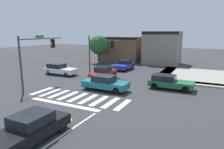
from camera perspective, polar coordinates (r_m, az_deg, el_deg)
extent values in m
plane|color=#353538|center=(22.31, -2.72, -3.14)|extent=(120.00, 120.00, 0.00)
cube|color=silver|center=(21.47, -19.09, -4.38)|extent=(0.50, 2.81, 0.01)
cube|color=silver|center=(20.72, -16.94, -4.82)|extent=(0.50, 2.81, 0.01)
cube|color=silver|center=(20.00, -14.64, -5.28)|extent=(0.50, 2.81, 0.01)
cube|color=silver|center=(19.32, -12.16, -5.77)|extent=(0.50, 2.81, 0.01)
cube|color=silver|center=(18.67, -9.50, -6.28)|extent=(0.50, 2.81, 0.01)
cube|color=silver|center=(18.08, -6.65, -6.81)|extent=(0.50, 2.81, 0.01)
cube|color=silver|center=(17.53, -3.61, -7.35)|extent=(0.50, 2.81, 0.01)
cube|color=silver|center=(17.03, -0.37, -7.91)|extent=(0.50, 2.81, 0.01)
cube|color=silver|center=(16.59, 3.05, -8.47)|extent=(0.50, 2.81, 0.01)
cube|color=white|center=(17.19, -13.44, -8.06)|extent=(6.80, 0.50, 0.01)
cube|color=white|center=(15.19, -20.81, -11.24)|extent=(0.16, 2.00, 0.01)
cylinder|color=yellow|center=(14.21, -13.07, -12.37)|extent=(0.97, 0.97, 0.01)
cylinder|color=white|center=(14.34, -13.76, -12.16)|extent=(0.16, 0.16, 0.00)
cylinder|color=white|center=(14.08, -12.37, -12.56)|extent=(0.16, 0.16, 0.00)
cube|color=white|center=(14.21, -13.07, -12.36)|extent=(0.44, 0.04, 0.00)
cube|color=#9E998E|center=(24.71, 22.17, -2.35)|extent=(10.00, 1.60, 0.15)
cube|color=#9E998E|center=(29.91, 14.91, 0.48)|extent=(1.60, 10.00, 0.15)
cube|color=#9E998E|center=(29.40, 22.94, -0.26)|extent=(10.00, 10.00, 0.15)
cube|color=brown|center=(41.43, 2.85, 7.20)|extent=(7.97, 6.06, 4.85)
cube|color=black|center=(38.74, 1.18, 10.11)|extent=(7.97, 0.50, 0.50)
cube|color=gray|center=(38.42, 13.88, 7.28)|extent=(6.23, 5.18, 5.87)
cube|color=black|center=(35.99, 13.23, 11.31)|extent=(6.23, 0.50, 0.50)
cylinder|color=#383A3D|center=(20.99, -24.24, 2.43)|extent=(0.18, 0.18, 5.41)
cylinder|color=#383A3D|center=(22.71, -19.06, 9.49)|extent=(0.12, 5.80, 0.12)
cube|color=black|center=(23.87, -16.27, 8.36)|extent=(0.32, 0.32, 0.95)
sphere|color=#470A0A|center=(23.73, -16.59, 9.04)|extent=(0.22, 0.22, 0.22)
sphere|color=orange|center=(23.74, -16.55, 8.33)|extent=(0.22, 0.22, 0.22)
sphere|color=#0C3814|center=(23.76, -16.50, 7.62)|extent=(0.22, 0.22, 0.22)
cube|color=#197233|center=(22.50, -19.63, 10.00)|extent=(0.03, 1.10, 0.24)
cylinder|color=#383A3D|center=(28.92, -6.33, 5.56)|extent=(0.18, 0.18, 5.27)
cylinder|color=#383A3D|center=(27.56, -2.21, 9.57)|extent=(4.75, 0.12, 0.12)
cube|color=black|center=(27.03, 0.07, 8.32)|extent=(0.32, 0.32, 0.95)
sphere|color=#470A0A|center=(27.09, -0.25, 8.95)|extent=(0.22, 0.22, 0.22)
sphere|color=orange|center=(27.11, -0.25, 8.33)|extent=(0.22, 0.22, 0.22)
sphere|color=#0C3814|center=(27.13, -0.25, 7.70)|extent=(0.22, 0.22, 0.22)
cube|color=#197233|center=(27.67, -2.65, 10.03)|extent=(1.10, 0.03, 0.24)
cube|color=red|center=(25.36, -2.48, 0.17)|extent=(1.81, 4.25, 0.62)
cube|color=black|center=(25.24, -2.50, 1.52)|extent=(1.60, 1.86, 0.59)
cylinder|color=black|center=(23.81, -2.48, -1.28)|extent=(0.22, 0.72, 0.72)
cylinder|color=black|center=(24.60, -5.73, -0.90)|extent=(0.22, 0.72, 0.72)
cylinder|color=black|center=(26.31, 0.56, 0.00)|extent=(0.22, 0.72, 0.72)
cylinder|color=black|center=(27.03, -2.47, 0.30)|extent=(0.22, 0.72, 0.72)
cube|color=#196B70|center=(20.41, -1.86, -2.76)|extent=(4.66, 1.80, 0.61)
cube|color=black|center=(20.35, -2.31, -1.08)|extent=(2.12, 1.59, 0.59)
cylinder|color=black|center=(20.61, -6.79, -3.47)|extent=(0.70, 0.22, 0.70)
cylinder|color=black|center=(21.90, -4.53, -2.50)|extent=(0.70, 0.22, 0.70)
cylinder|color=black|center=(19.11, 1.22, -4.61)|extent=(0.70, 0.22, 0.70)
cylinder|color=black|center=(20.50, 3.11, -3.48)|extent=(0.70, 0.22, 0.70)
cube|color=white|center=(28.67, -14.10, 1.13)|extent=(4.54, 1.80, 0.63)
cube|color=black|center=(29.07, -15.30, 2.42)|extent=(2.25, 1.58, 0.58)
cylinder|color=black|center=(28.37, -10.66, 0.59)|extent=(0.66, 0.22, 0.66)
cylinder|color=black|center=(27.15, -12.66, 0.01)|extent=(0.66, 0.22, 0.66)
cylinder|color=black|center=(30.31, -15.34, 1.09)|extent=(0.66, 0.22, 0.66)
cylinder|color=black|center=(29.18, -17.39, 0.56)|extent=(0.66, 0.22, 0.66)
cube|color=black|center=(12.12, -21.85, -14.27)|extent=(1.90, 4.49, 0.61)
cube|color=black|center=(11.94, -21.68, -11.50)|extent=(1.67, 1.98, 0.59)
cylinder|color=black|center=(13.73, -19.34, -12.17)|extent=(0.22, 0.66, 0.66)
cylinder|color=black|center=(12.66, -13.84, -13.93)|extent=(0.22, 0.66, 0.66)
cube|color=#1E6638|center=(21.66, 16.25, -2.43)|extent=(4.39, 1.90, 0.57)
cube|color=black|center=(21.67, 14.40, -0.81)|extent=(2.27, 1.67, 0.54)
cylinder|color=black|center=(22.33, 20.37, -2.94)|extent=(0.70, 0.22, 0.70)
cylinder|color=black|center=(20.72, 19.85, -4.02)|extent=(0.70, 0.22, 0.70)
cylinder|color=black|center=(22.80, 12.91, -2.19)|extent=(0.70, 0.22, 0.70)
cylinder|color=black|center=(21.22, 11.82, -3.19)|extent=(0.70, 0.22, 0.70)
cube|color=#23389E|center=(31.49, 3.39, 2.43)|extent=(1.91, 4.13, 0.62)
cube|color=black|center=(31.78, 3.70, 3.58)|extent=(1.69, 1.87, 0.56)
cylinder|color=black|center=(29.94, 3.82, 1.40)|extent=(0.22, 0.70, 0.70)
cylinder|color=black|center=(30.62, 0.90, 1.66)|extent=(0.22, 0.70, 0.70)
cylinder|color=black|center=(32.51, 5.74, 2.20)|extent=(0.22, 0.70, 0.70)
cylinder|color=black|center=(33.13, 2.99, 2.43)|extent=(0.22, 0.70, 0.70)
cylinder|color=#4C3823|center=(38.18, -3.66, 5.25)|extent=(0.36, 0.36, 2.80)
sphere|color=#235628|center=(38.00, -3.70, 8.25)|extent=(3.54, 3.54, 3.54)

